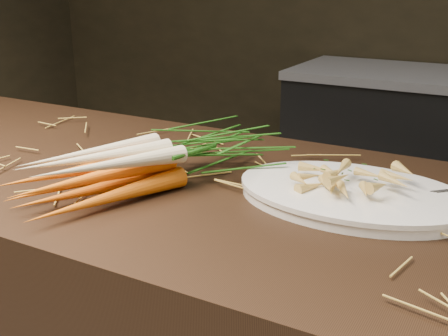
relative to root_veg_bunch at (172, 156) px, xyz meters
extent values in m
cone|color=#C55210|center=(-0.11, -0.12, -0.03)|extent=(0.14, 0.29, 0.04)
cone|color=#C55210|center=(-0.06, -0.14, -0.03)|extent=(0.16, 0.29, 0.04)
cone|color=#C55210|center=(-0.02, -0.16, -0.03)|extent=(0.13, 0.30, 0.04)
cone|color=#C55210|center=(-0.09, -0.14, 0.00)|extent=(0.17, 0.28, 0.04)
cone|color=#C55210|center=(-0.05, -0.16, 0.00)|extent=(0.15, 0.29, 0.04)
cone|color=beige|center=(-0.09, -0.11, 0.02)|extent=(0.12, 0.28, 0.05)
cone|color=beige|center=(-0.06, -0.14, 0.03)|extent=(0.15, 0.27, 0.04)
cone|color=beige|center=(-0.02, -0.15, 0.02)|extent=(0.14, 0.27, 0.05)
ellipsoid|color=#236617|center=(0.04, 0.10, 0.00)|extent=(0.27, 0.31, 0.10)
cube|color=silver|center=(0.47, 0.05, -0.03)|extent=(0.12, 0.11, 0.00)
camera|label=1|loc=(0.57, -0.82, 0.32)|focal=45.00mm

